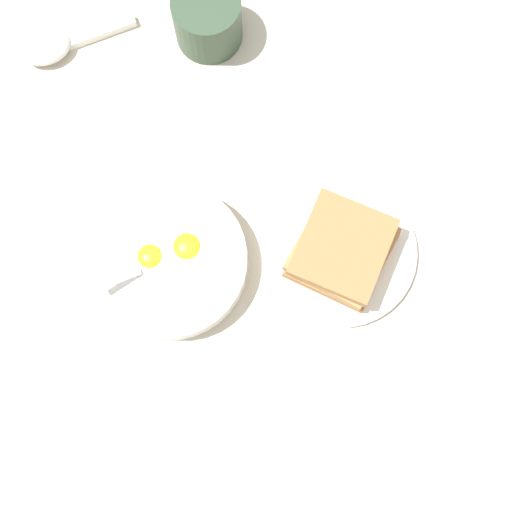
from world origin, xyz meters
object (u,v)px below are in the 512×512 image
Objects in this scene: toast_sandwich at (342,250)px; soup_spoon at (56,45)px; toast_plate at (340,252)px; drinking_cup at (207,18)px; egg_bowl at (170,261)px.

toast_sandwich is 0.43m from soup_spoon.
toast_plate is at bearing 40.34° from toast_sandwich.
drinking_cup reaches higher than toast_sandwich.
toast_plate is 0.32m from drinking_cup.
soup_spoon is (-0.00, 0.31, -0.01)m from egg_bowl.
drinking_cup is (-0.01, 0.32, 0.03)m from toast_plate.
toast_plate is at bearing -64.94° from soup_spoon.
toast_sandwich is 1.70× the size of drinking_cup.
drinking_cup is (-0.00, 0.32, 0.00)m from toast_sandwich.
egg_bowl is at bearing -89.63° from soup_spoon.
toast_plate is 1.21× the size of soup_spoon.
egg_bowl is at bearing 156.18° from toast_plate.
soup_spoon is 0.19m from drinking_cup.
egg_bowl is at bearing 154.75° from toast_sandwich.
toast_plate is 2.15× the size of drinking_cup.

